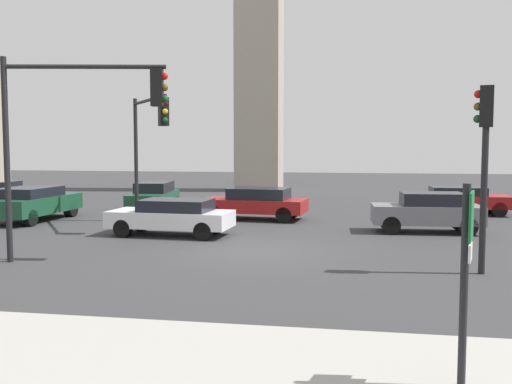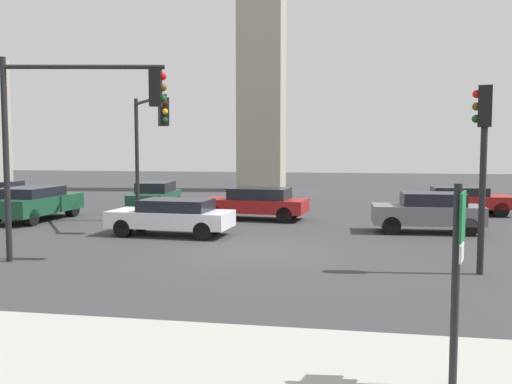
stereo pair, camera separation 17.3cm
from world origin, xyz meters
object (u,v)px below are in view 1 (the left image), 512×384
traffic_light_0 (149,131)px  car_4 (154,196)px  car_5 (428,211)px  car_2 (32,203)px  car_1 (255,203)px  direction_sign (466,265)px  traffic_light_1 (79,115)px  car_7 (172,216)px  car_3 (461,199)px  traffic_light_2 (485,143)px

traffic_light_0 → car_4: bearing=163.1°
car_4 → car_5: 13.36m
car_2 → car_1: bearing=-75.2°
direction_sign → traffic_light_1: bearing=154.8°
direction_sign → car_7: (-7.70, 11.93, -1.01)m
traffic_light_0 → car_3: bearing=81.1°
traffic_light_0 → car_4: traffic_light_0 is taller
car_1 → car_7: car_1 is taller
traffic_light_2 → car_4: size_ratio=1.07×
direction_sign → car_1: bearing=122.3°
traffic_light_2 → traffic_light_0: bearing=-17.2°
direction_sign → traffic_light_0: traffic_light_0 is taller
traffic_light_0 → traffic_light_1: traffic_light_1 is taller
traffic_light_1 → car_1: bearing=61.1°
traffic_light_2 → car_4: traffic_light_2 is taller
traffic_light_0 → car_3: traffic_light_0 is taller
car_4 → direction_sign: bearing=24.6°
car_2 → car_7: size_ratio=1.05×
traffic_light_2 → car_7: 10.81m
car_3 → car_2: bearing=-165.5°
direction_sign → traffic_light_2: 7.76m
car_7 → traffic_light_0: bearing=-46.7°
traffic_light_0 → car_3: (12.78, 6.34, -3.04)m
direction_sign → car_3: (3.58, 20.08, -1.00)m
car_4 → car_3: bearing=88.1°
traffic_light_1 → car_4: traffic_light_1 is taller
car_1 → car_5: bearing=165.1°
car_1 → car_4: car_4 is taller
traffic_light_0 → car_7: size_ratio=1.16×
car_5 → car_7: (-9.05, -2.28, -0.08)m
direction_sign → car_3: 20.42m
traffic_light_1 → car_2: 10.28m
car_2 → car_7: 7.65m
car_2 → car_4: 5.88m
car_1 → car_2: (-9.28, -2.06, 0.05)m
car_1 → car_5: car_5 is taller
direction_sign → car_7: 14.23m
car_2 → car_5: car_5 is taller
traffic_light_0 → car_7: bearing=4.4°
traffic_light_0 → traffic_light_2: 12.69m
car_1 → car_4: bearing=-18.3°
traffic_light_2 → car_5: (-0.43, 6.81, -2.48)m
car_3 → direction_sign: bearing=-101.8°
car_4 → car_5: bearing=62.7°
traffic_light_1 → car_2: size_ratio=1.19×
car_3 → car_7: 13.91m
traffic_light_0 → car_4: size_ratio=1.19×
traffic_light_2 → direction_sign: bearing=89.3°
car_4 → traffic_light_0: bearing=13.2°
traffic_light_0 → car_1: traffic_light_0 is taller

